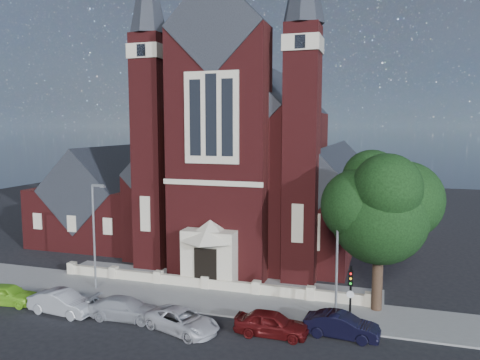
{
  "coord_description": "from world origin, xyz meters",
  "views": [
    {
      "loc": [
        12.74,
        -25.58,
        12.36
      ],
      "look_at": [
        1.02,
        12.0,
        7.82
      ],
      "focal_mm": 35.0,
      "sensor_mm": 36.0,
      "label": 1
    }
  ],
  "objects_px": {
    "street_tree": "(381,210)",
    "car_silver_b": "(126,309)",
    "parish_hall": "(107,203)",
    "street_lamp_right": "(339,249)",
    "traffic_signal": "(351,289)",
    "car_dark_red": "(271,323)",
    "street_lamp_left": "(95,230)",
    "car_white_suv": "(182,321)",
    "church": "(261,165)",
    "car_lime_van": "(8,294)",
    "car_silver_a": "(62,303)",
    "car_navy": "(342,326)"
  },
  "relations": [
    {
      "from": "street_tree",
      "to": "car_lime_van",
      "type": "xyz_separation_m",
      "value": [
        -24.67,
        -6.13,
        -6.24
      ]
    },
    {
      "from": "traffic_signal",
      "to": "street_tree",
      "type": "bearing_deg",
      "value": 64.05
    },
    {
      "from": "church",
      "to": "car_lime_van",
      "type": "bearing_deg",
      "value": -117.33
    },
    {
      "from": "traffic_signal",
      "to": "car_lime_van",
      "type": "bearing_deg",
      "value": -172.96
    },
    {
      "from": "parish_hall",
      "to": "car_navy",
      "type": "height_order",
      "value": "parish_hall"
    },
    {
      "from": "parish_hall",
      "to": "car_silver_b",
      "type": "xyz_separation_m",
      "value": [
        13.09,
        -18.18,
        -3.32
      ]
    },
    {
      "from": "church",
      "to": "car_silver_b",
      "type": "distance_m",
      "value": 24.48
    },
    {
      "from": "street_lamp_left",
      "to": "car_silver_a",
      "type": "bearing_deg",
      "value": -83.05
    },
    {
      "from": "traffic_signal",
      "to": "car_lime_van",
      "type": "distance_m",
      "value": 23.32
    },
    {
      "from": "street_tree",
      "to": "car_silver_b",
      "type": "bearing_deg",
      "value": -159.21
    },
    {
      "from": "car_white_suv",
      "to": "church",
      "type": "bearing_deg",
      "value": 22.69
    },
    {
      "from": "parish_hall",
      "to": "car_silver_b",
      "type": "bearing_deg",
      "value": -54.24
    },
    {
      "from": "car_silver_b",
      "to": "car_navy",
      "type": "height_order",
      "value": "car_navy"
    },
    {
      "from": "street_lamp_left",
      "to": "traffic_signal",
      "type": "height_order",
      "value": "street_lamp_left"
    },
    {
      "from": "street_tree",
      "to": "car_silver_b",
      "type": "height_order",
      "value": "street_tree"
    },
    {
      "from": "car_silver_a",
      "to": "car_silver_b",
      "type": "xyz_separation_m",
      "value": [
        4.43,
        0.5,
        -0.07
      ]
    },
    {
      "from": "church",
      "to": "street_lamp_right",
      "type": "distance_m",
      "value": 21.76
    },
    {
      "from": "parish_hall",
      "to": "car_white_suv",
      "type": "xyz_separation_m",
      "value": [
        17.35,
        -18.78,
        -3.34
      ]
    },
    {
      "from": "street_tree",
      "to": "traffic_signal",
      "type": "distance_m",
      "value": 5.7
    },
    {
      "from": "church",
      "to": "car_lime_van",
      "type": "relative_size",
      "value": 8.25
    },
    {
      "from": "street_lamp_right",
      "to": "car_white_suv",
      "type": "height_order",
      "value": "street_lamp_right"
    },
    {
      "from": "street_lamp_left",
      "to": "car_silver_b",
      "type": "distance_m",
      "value": 7.6
    },
    {
      "from": "street_lamp_right",
      "to": "car_dark_red",
      "type": "height_order",
      "value": "street_lamp_right"
    },
    {
      "from": "car_white_suv",
      "to": "car_silver_a",
      "type": "bearing_deg",
      "value": 108.71
    },
    {
      "from": "street_lamp_left",
      "to": "car_silver_a",
      "type": "height_order",
      "value": "street_lamp_left"
    },
    {
      "from": "parish_hall",
      "to": "car_silver_b",
      "type": "relative_size",
      "value": 2.55
    },
    {
      "from": "traffic_signal",
      "to": "car_dark_red",
      "type": "height_order",
      "value": "traffic_signal"
    },
    {
      "from": "parish_hall",
      "to": "car_white_suv",
      "type": "height_order",
      "value": "parish_hall"
    },
    {
      "from": "street_lamp_right",
      "to": "car_white_suv",
      "type": "xyz_separation_m",
      "value": [
        -8.74,
        -4.78,
        -3.93
      ]
    },
    {
      "from": "street_lamp_right",
      "to": "car_silver_b",
      "type": "distance_m",
      "value": 14.2
    },
    {
      "from": "church",
      "to": "car_silver_a",
      "type": "height_order",
      "value": "church"
    },
    {
      "from": "parish_hall",
      "to": "car_lime_van",
      "type": "xyz_separation_m",
      "value": [
        3.93,
        -18.43,
        -3.29
      ]
    },
    {
      "from": "parish_hall",
      "to": "street_lamp_right",
      "type": "relative_size",
      "value": 1.51
    },
    {
      "from": "church",
      "to": "car_lime_van",
      "type": "height_order",
      "value": "church"
    },
    {
      "from": "car_lime_van",
      "to": "car_dark_red",
      "type": "xyz_separation_m",
      "value": [
        18.7,
        0.7,
        0.03
      ]
    },
    {
      "from": "parish_hall",
      "to": "car_silver_b",
      "type": "distance_m",
      "value": 22.65
    },
    {
      "from": "street_lamp_left",
      "to": "car_dark_red",
      "type": "bearing_deg",
      "value": -14.38
    },
    {
      "from": "parish_hall",
      "to": "car_navy",
      "type": "xyz_separation_m",
      "value": [
        26.63,
        -16.72,
        -3.29
      ]
    },
    {
      "from": "car_white_suv",
      "to": "street_lamp_right",
      "type": "bearing_deg",
      "value": -41.87
    },
    {
      "from": "traffic_signal",
      "to": "car_white_suv",
      "type": "relative_size",
      "value": 0.83
    },
    {
      "from": "parish_hall",
      "to": "car_dark_red",
      "type": "height_order",
      "value": "parish_hall"
    },
    {
      "from": "street_tree",
      "to": "parish_hall",
      "type": "bearing_deg",
      "value": 156.74
    },
    {
      "from": "car_white_suv",
      "to": "car_dark_red",
      "type": "height_order",
      "value": "car_dark_red"
    },
    {
      "from": "car_navy",
      "to": "car_white_suv",
      "type": "bearing_deg",
      "value": 106.99
    },
    {
      "from": "car_lime_van",
      "to": "car_silver_a",
      "type": "xyz_separation_m",
      "value": [
        4.74,
        -0.25,
        0.05
      ]
    },
    {
      "from": "church",
      "to": "car_navy",
      "type": "bearing_deg",
      "value": -63.86
    },
    {
      "from": "street_tree",
      "to": "traffic_signal",
      "type": "xyz_separation_m",
      "value": [
        -1.6,
        -3.28,
        -4.38
      ]
    },
    {
      "from": "car_navy",
      "to": "church",
      "type": "bearing_deg",
      "value": 30.58
    },
    {
      "from": "church",
      "to": "car_white_suv",
      "type": "relative_size",
      "value": 7.23
    },
    {
      "from": "church",
      "to": "car_silver_b",
      "type": "relative_size",
      "value": 7.28
    }
  ]
}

